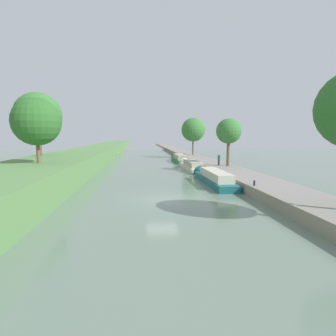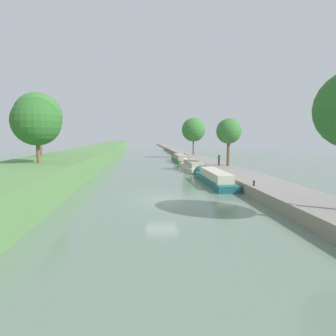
% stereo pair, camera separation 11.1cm
% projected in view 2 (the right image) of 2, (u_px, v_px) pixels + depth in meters
% --- Properties ---
extents(ground_plane, '(160.00, 160.00, 0.00)m').
position_uv_depth(ground_plane, '(161.00, 199.00, 21.73)').
color(ground_plane, slate).
extents(left_grassy_bank, '(8.39, 260.00, 2.46)m').
position_uv_depth(left_grassy_bank, '(5.00, 187.00, 20.39)').
color(left_grassy_bank, '#5B894C').
rests_on(left_grassy_bank, ground_plane).
extents(right_towpath, '(4.38, 260.00, 0.86)m').
position_uv_depth(right_towpath, '(278.00, 192.00, 22.67)').
color(right_towpath, gray).
rests_on(right_towpath, ground_plane).
extents(stone_quay, '(0.25, 260.00, 0.91)m').
position_uv_depth(stone_quay, '(252.00, 192.00, 22.43)').
color(stone_quay, gray).
rests_on(stone_quay, ground_plane).
extents(narrowboat_teal, '(2.00, 11.59, 2.09)m').
position_uv_depth(narrowboat_teal, '(212.00, 177.00, 29.46)').
color(narrowboat_teal, '#195B60').
rests_on(narrowboat_teal, ground_plane).
extents(narrowboat_cream, '(2.00, 11.45, 2.00)m').
position_uv_depth(narrowboat_cream, '(191.00, 165.00, 41.57)').
color(narrowboat_cream, beige).
rests_on(narrowboat_cream, ground_plane).
extents(narrowboat_green, '(2.01, 11.16, 2.13)m').
position_uv_depth(narrowboat_green, '(179.00, 158.00, 54.10)').
color(narrowboat_green, '#1E6033').
rests_on(narrowboat_green, ground_plane).
extents(tree_rightbank_midnear, '(3.51, 3.51, 6.64)m').
position_uv_depth(tree_rightbank_midnear, '(229.00, 131.00, 37.64)').
color(tree_rightbank_midnear, brown).
rests_on(tree_rightbank_midnear, right_towpath).
extents(tree_rightbank_midfar, '(5.34, 5.34, 8.29)m').
position_uv_depth(tree_rightbank_midfar, '(194.00, 130.00, 61.14)').
color(tree_rightbank_midfar, brown).
rests_on(tree_rightbank_midfar, right_towpath).
extents(tree_leftbank_downstream, '(4.54, 4.54, 6.23)m').
position_uv_depth(tree_leftbank_downstream, '(36.00, 122.00, 25.63)').
color(tree_leftbank_downstream, brown).
rests_on(tree_leftbank_downstream, left_grassy_bank).
extents(tree_leftbank_upstream, '(6.00, 6.00, 8.21)m').
position_uv_depth(tree_leftbank_upstream, '(38.00, 116.00, 35.12)').
color(tree_leftbank_upstream, brown).
rests_on(tree_leftbank_upstream, left_grassy_bank).
extents(person_walking, '(0.34, 0.34, 1.66)m').
position_uv_depth(person_walking, '(219.00, 159.00, 38.97)').
color(person_walking, '#282D42').
rests_on(person_walking, right_towpath).
extents(mooring_bollard_near, '(0.16, 0.16, 0.45)m').
position_uv_depth(mooring_bollard_near, '(254.00, 183.00, 22.97)').
color(mooring_bollard_near, black).
rests_on(mooring_bollard_near, right_towpath).
extents(mooring_bollard_far, '(0.16, 0.16, 0.45)m').
position_uv_depth(mooring_bollard_far, '(184.00, 154.00, 59.20)').
color(mooring_bollard_far, black).
rests_on(mooring_bollard_far, right_towpath).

